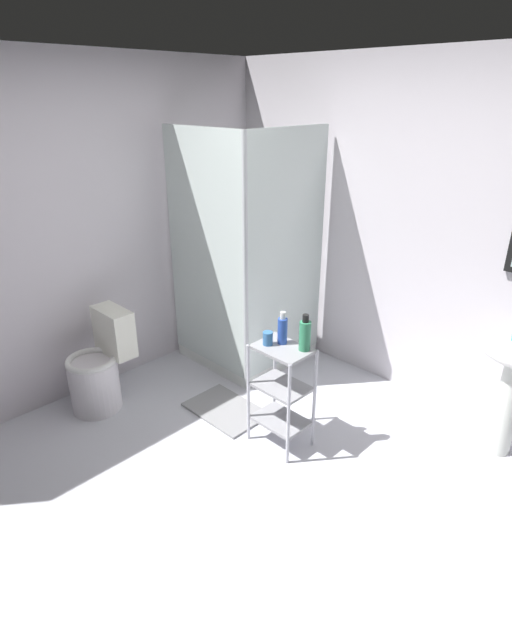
# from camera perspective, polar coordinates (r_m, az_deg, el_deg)

# --- Properties ---
(ground_plane) EXTENTS (4.20, 4.20, 0.02)m
(ground_plane) POSITION_cam_1_polar(r_m,az_deg,el_deg) (3.19, -1.43, -19.81)
(ground_plane) COLOR silver
(wall_back) EXTENTS (4.20, 0.14, 2.50)m
(wall_back) POSITION_cam_1_polar(r_m,az_deg,el_deg) (3.91, 18.66, 9.04)
(wall_back) COLOR silver
(wall_back) RESTS_ON ground_plane
(wall_left) EXTENTS (0.10, 4.20, 2.50)m
(wall_left) POSITION_cam_1_polar(r_m,az_deg,el_deg) (3.95, -20.84, 8.85)
(wall_left) COLOR silver
(wall_left) RESTS_ON ground_plane
(shower_stall) EXTENTS (0.92, 0.92, 2.00)m
(shower_stall) POSITION_cam_1_polar(r_m,az_deg,el_deg) (4.34, -1.06, 0.78)
(shower_stall) COLOR white
(shower_stall) RESTS_ON ground_plane
(toilet) EXTENTS (0.37, 0.49, 0.76)m
(toilet) POSITION_cam_1_polar(r_m,az_deg,el_deg) (3.95, -17.48, -5.42)
(toilet) COLOR white
(toilet) RESTS_ON ground_plane
(storage_cart) EXTENTS (0.38, 0.28, 0.74)m
(storage_cart) POSITION_cam_1_polar(r_m,az_deg,el_deg) (3.33, 2.91, -7.80)
(storage_cart) COLOR silver
(storage_cart) RESTS_ON ground_plane
(shampoo_bottle_blue) EXTENTS (0.06, 0.06, 0.22)m
(shampoo_bottle_blue) POSITION_cam_1_polar(r_m,az_deg,el_deg) (3.19, 3.05, -1.13)
(shampoo_bottle_blue) COLOR #294EB6
(shampoo_bottle_blue) RESTS_ON storage_cart
(body_wash_bottle_green) EXTENTS (0.07, 0.07, 0.24)m
(body_wash_bottle_green) POSITION_cam_1_polar(r_m,az_deg,el_deg) (3.11, 5.62, -1.69)
(body_wash_bottle_green) COLOR #358E61
(body_wash_bottle_green) RESTS_ON storage_cart
(rinse_cup) EXTENTS (0.06, 0.06, 0.09)m
(rinse_cup) POSITION_cam_1_polar(r_m,az_deg,el_deg) (3.19, 1.36, -2.11)
(rinse_cup) COLOR #3870B2
(rinse_cup) RESTS_ON storage_cart
(bath_mat) EXTENTS (0.60, 0.40, 0.02)m
(bath_mat) POSITION_cam_1_polar(r_m,az_deg,el_deg) (3.87, -3.48, -10.20)
(bath_mat) COLOR gray
(bath_mat) RESTS_ON ground_plane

